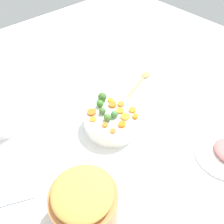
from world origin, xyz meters
name	(u,v)px	position (x,y,z in m)	size (l,w,h in m)	color
tabletop	(117,123)	(0.00, 0.00, 0.01)	(2.40, 2.40, 0.02)	white
serving_bowl_carrots	(112,120)	(0.03, 0.01, 0.06)	(0.25, 0.25, 0.08)	white
metal_pot	(85,206)	(0.36, 0.24, 0.09)	(0.21, 0.21, 0.14)	#CF783F
stuffing_mound	(82,193)	(0.36, 0.24, 0.18)	(0.18, 0.18, 0.04)	gold
carrot_slice_0	(112,105)	(0.00, -0.03, 0.11)	(0.03, 0.03, 0.01)	orange
carrot_slice_1	(113,131)	(0.10, 0.08, 0.10)	(0.02, 0.02, 0.01)	orange
carrot_slice_2	(119,111)	(0.00, 0.02, 0.11)	(0.03, 0.03, 0.01)	orange
carrot_slice_3	(93,119)	(0.12, -0.02, 0.10)	(0.03, 0.03, 0.01)	orange
carrot_slice_4	(110,100)	(-0.01, -0.06, 0.10)	(0.02, 0.02, 0.01)	orange
carrot_slice_5	(121,104)	(-0.03, -0.01, 0.11)	(0.03, 0.03, 0.01)	orange
carrot_slice_6	(125,117)	(0.01, 0.06, 0.10)	(0.04, 0.04, 0.01)	orange
carrot_slice_7	(132,110)	(-0.04, 0.05, 0.10)	(0.03, 0.03, 0.01)	orange
carrot_slice_8	(122,124)	(0.05, 0.08, 0.11)	(0.03, 0.03, 0.01)	orange
carrot_slice_9	(135,116)	(-0.02, 0.09, 0.11)	(0.03, 0.03, 0.01)	orange
carrot_slice_10	(105,125)	(0.10, 0.04, 0.11)	(0.02, 0.02, 0.01)	orange
carrot_slice_11	(92,112)	(0.10, -0.05, 0.11)	(0.04, 0.04, 0.01)	orange
brussels_sprout_0	(114,114)	(0.04, 0.03, 0.12)	(0.03, 0.03, 0.03)	#477F42
brussels_sprout_1	(102,97)	(0.01, -0.09, 0.12)	(0.04, 0.04, 0.04)	#43722D
brussels_sprout_2	(107,117)	(0.07, 0.02, 0.12)	(0.03, 0.03, 0.03)	#4F8637
brussels_sprout_3	(102,111)	(0.06, -0.02, 0.12)	(0.03, 0.03, 0.03)	#4A7238
brussels_sprout_4	(100,104)	(0.04, -0.06, 0.12)	(0.03, 0.03, 0.03)	#42802B
wooden_spoon	(142,80)	(-0.30, -0.13, 0.03)	(0.28, 0.11, 0.01)	tan
casserole_dish	(1,117)	(0.39, -0.32, 0.07)	(0.18, 0.18, 0.11)	white
ham_plate	(223,155)	(-0.20, 0.42, 0.03)	(0.23, 0.23, 0.01)	white
dish_towel	(16,184)	(0.49, -0.02, 0.02)	(0.12, 0.15, 0.01)	#A3B0BE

